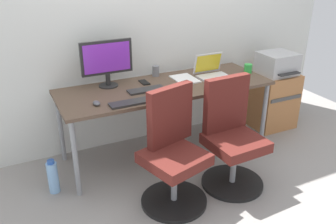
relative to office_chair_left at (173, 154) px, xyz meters
The scene contains 18 objects.
ground_plane 0.86m from the office_chair_left, 68.70° to the left, with size 5.28×5.28×0.00m, color gray.
back_wall 1.46m from the office_chair_left, 76.62° to the left, with size 4.40×0.04×2.60m, color silver.
desk 0.78m from the office_chair_left, 68.70° to the left, with size 2.02×0.72×0.72m.
office_chair_left is the anchor object (origin of this frame).
office_chair_right 0.56m from the office_chair_left, ahead, with size 0.54×0.54×0.94m.
side_cabinet 1.80m from the office_chair_left, 23.85° to the left, with size 0.47×0.41×0.63m.
printer 1.83m from the office_chair_left, 23.83° to the left, with size 0.38×0.40×0.24m.
water_bottle_on_floor 1.05m from the office_chair_left, 149.38° to the left, with size 0.09×0.09×0.31m.
desktop_monitor 1.09m from the office_chair_left, 103.45° to the left, with size 0.48×0.18×0.43m.
open_laptop 1.14m from the office_chair_left, 42.38° to the left, with size 0.31×0.27×0.22m.
keyboard_by_monitor 0.56m from the office_chair_left, 114.19° to the left, with size 0.34×0.12×0.02m, color #2D2D2D.
keyboard_by_laptop 0.72m from the office_chair_left, 85.39° to the left, with size 0.34×0.12×0.02m, color #2D2D2D.
mouse_by_monitor 0.75m from the office_chair_left, 130.44° to the left, with size 0.06×0.10×0.03m, color #515156.
mouse_by_laptop 0.56m from the office_chair_left, 60.79° to the left, with size 0.06×0.10×0.03m, color #B7B7B7.
coffee_mug 1.42m from the office_chair_left, 29.05° to the left, with size 0.08×0.08×0.09m, color green.
pen_cup 1.10m from the office_chair_left, 73.05° to the left, with size 0.07×0.07×0.10m, color slate.
phone_near_laptop 0.91m from the office_chair_left, 82.16° to the left, with size 0.07×0.14×0.01m, color black.
paper_pile 0.97m from the office_chair_left, 56.13° to the left, with size 0.21×0.30×0.01m, color white.
Camera 1 is at (-1.38, -2.90, 1.89)m, focal length 38.78 mm.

